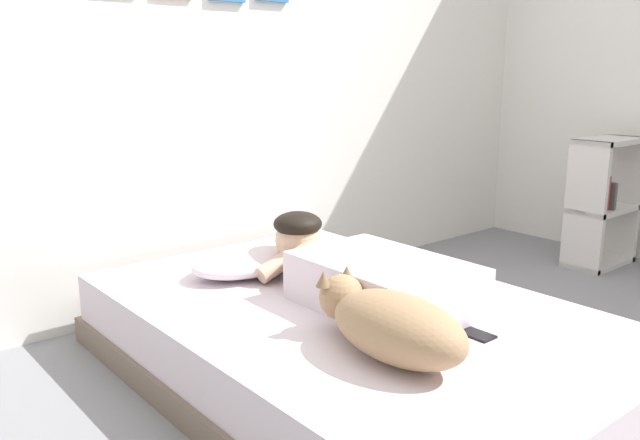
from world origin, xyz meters
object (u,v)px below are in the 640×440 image
Objects in this scene: person_lying at (357,271)px; bookshelf at (602,202)px; dog at (390,323)px; bed at (352,344)px; pillow at (249,261)px; cell_phone at (473,333)px; coffee_cup at (322,265)px.

bookshelf is at bearing 3.22° from person_lying.
person_lying is 1.60× the size of dog.
person_lying is at bearing 37.28° from bed.
person_lying reaches higher than pillow.
bed is 2.74× the size of bookshelf.
dog is 0.35m from cell_phone.
bed is at bearing -142.72° from person_lying.
bed is 16.44× the size of coffee_cup.
cell_phone is (-0.03, -0.80, -0.03)m from coffee_cup.
person_lying is 1.23× the size of bookshelf.
pillow is 0.53m from person_lying.
coffee_cup reaches higher than cell_phone.
bed is 14.68× the size of cell_phone.
cell_phone is at bearing -78.91° from pillow.
person_lying is 0.51m from cell_phone.
pillow is 0.96m from dog.
person_lying is at bearing 96.26° from cell_phone.
bookshelf is (2.20, -0.40, 0.03)m from pillow.
coffee_cup is (0.08, 0.31, -0.07)m from person_lying.
bookshelf reaches higher than coffee_cup.
dog is 0.83m from coffee_cup.
pillow reaches higher than cell_phone.
dog reaches higher than bed.
cell_phone is at bearing -163.00° from bookshelf.
person_lying is at bearing 58.01° from dog.
cell_phone is 0.19× the size of bookshelf.
bed is 0.60m from pillow.
dog reaches higher than pillow.
bookshelf is at bearing 4.51° from bed.
cell_phone is (0.12, -0.44, 0.15)m from bed.
bookshelf is (2.12, 0.17, 0.24)m from bed.
bed is at bearing -113.09° from coffee_cup.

